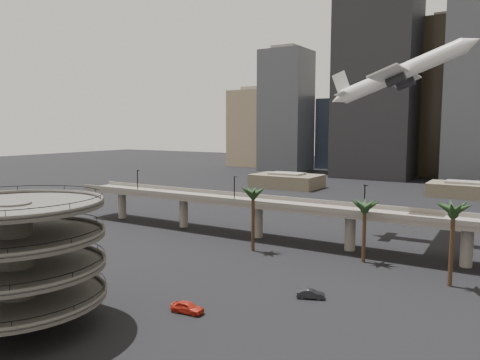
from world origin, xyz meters
The scene contains 9 objects.
ground centered at (0.00, 0.00, 0.00)m, with size 700.00×700.00×0.00m, color black.
parking_ramp centered at (-13.00, -4.00, 9.84)m, with size 22.20×22.20×17.35m.
overpass centered at (0.00, 55.00, 7.34)m, with size 130.00×9.30×14.70m.
palm_trees centered at (14.02, 44.65, 11.43)m, with size 42.40×10.40×14.00m.
low_buildings centered at (6.89, 142.30, 2.86)m, with size 135.00×27.50×6.80m.
skyline centered at (15.11, 217.09, 39.82)m, with size 269.00×86.00×109.04m.
airborne_jet centered at (15.89, 71.87, 37.52)m, with size 32.87×29.59×15.23m.
car_a centered at (2.62, 11.00, 0.82)m, with size 1.93×4.79×1.63m, color red.
car_b centered at (14.99, 25.10, 0.69)m, with size 1.46×4.20×1.38m, color #222328.
Camera 1 is at (41.54, -38.18, 25.68)m, focal length 35.00 mm.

